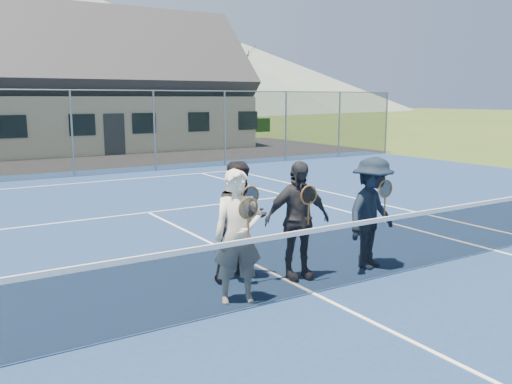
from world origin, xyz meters
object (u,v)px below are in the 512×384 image
(player_d, at_px, (372,213))
(tennis_net, at_px, (313,258))
(clubhouse, at_px, (98,74))
(player_a, at_px, (238,236))
(player_c, at_px, (297,220))
(player_b, at_px, (241,221))

(player_d, bearing_deg, tennis_net, -163.21)
(clubhouse, height_order, player_d, clubhouse)
(player_a, bearing_deg, clubhouse, 78.00)
(player_c, bearing_deg, player_b, 150.87)
(player_c, bearing_deg, tennis_net, -107.24)
(player_d, bearing_deg, clubhouse, 84.03)
(tennis_net, height_order, player_a, player_a)
(player_a, bearing_deg, tennis_net, -16.32)
(tennis_net, bearing_deg, clubhouse, 80.54)
(tennis_net, xyz_separation_m, clubhouse, (4.00, 24.00, 3.45))
(clubhouse, xyz_separation_m, player_c, (-3.79, -23.33, -3.07))
(tennis_net, distance_m, player_b, 1.26)
(player_c, height_order, player_d, same)
(tennis_net, relative_size, player_b, 6.49)
(tennis_net, xyz_separation_m, player_a, (-1.04, 0.30, 0.38))
(clubhouse, bearing_deg, player_d, -95.97)
(clubhouse, bearing_deg, player_b, -101.19)
(player_c, xyz_separation_m, player_d, (1.33, -0.20, -0.00))
(player_a, xyz_separation_m, player_c, (1.24, 0.36, -0.00))
(clubhouse, relative_size, player_d, 8.67)
(tennis_net, bearing_deg, player_d, 16.79)
(player_a, relative_size, player_d, 1.00)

